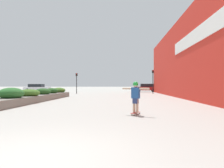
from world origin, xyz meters
TOP-DOWN VIEW (x-y plane):
  - ground_plane at (0.00, 0.00)m, footprint 300.00×300.00m
  - building_wall_right at (7.86, 16.11)m, footprint 0.67×38.12m
  - planter_box at (-5.57, 12.56)m, footprint 1.71×14.56m
  - skateboard at (2.31, 5.66)m, footprint 0.50×0.71m
  - skateboarder at (2.31, 5.66)m, footprint 1.23×0.69m
  - car_leftmost at (-14.78, 33.60)m, footprint 4.69×2.02m
  - car_center_left at (6.24, 36.28)m, footprint 4.69×1.84m
  - traffic_light_left at (-5.93, 28.54)m, footprint 0.28×0.30m
  - traffic_light_right at (6.36, 28.05)m, footprint 0.28×0.30m

SIDE VIEW (x-z plane):
  - ground_plane at x=0.00m, z-range 0.00..0.00m
  - skateboard at x=2.31m, z-range 0.02..0.12m
  - planter_box at x=-5.57m, z-range -0.13..1.08m
  - car_leftmost at x=-14.78m, z-range 0.04..1.59m
  - car_center_left at x=6.24m, z-range 0.02..1.62m
  - skateboarder at x=2.31m, z-range 0.25..1.69m
  - traffic_light_left at x=-5.93m, z-range 0.61..3.90m
  - traffic_light_right at x=6.36m, z-range 0.65..4.37m
  - building_wall_right at x=7.86m, z-range 0.01..8.35m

